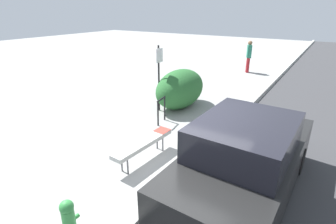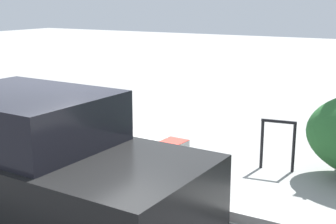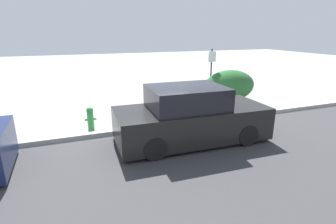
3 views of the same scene
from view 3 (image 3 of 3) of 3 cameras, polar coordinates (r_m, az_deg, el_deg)
The scene contains 8 objects.
ground_plane at distance 8.65m, azimuth -1.08°, elevation -3.40°, with size 60.00×60.00×0.00m, color gray.
curb at distance 8.62m, azimuth -1.08°, elevation -3.00°, with size 60.00×0.20×0.13m.
bench at distance 9.56m, azimuth -1.73°, elevation 1.51°, with size 1.84×0.45×0.52m.
bike_rack at distance 11.14m, azimuth 6.97°, elevation 3.91°, with size 0.55×0.13×0.83m.
sign_post at distance 11.97m, azimuth 9.39°, elevation 9.04°, with size 0.36×0.08×2.30m.
fire_hydrant at distance 8.67m, azimuth -16.53°, elevation -1.23°, with size 0.36×0.22×0.77m.
shrub_hedge at distance 12.10m, azimuth 13.23°, elevation 5.59°, with size 2.43×1.41×1.40m.
parked_car_near at distance 7.43m, azimuth 4.91°, elevation -1.19°, with size 4.33×1.90×1.60m.
Camera 3 is at (-2.71, -7.62, 3.05)m, focal length 28.00 mm.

